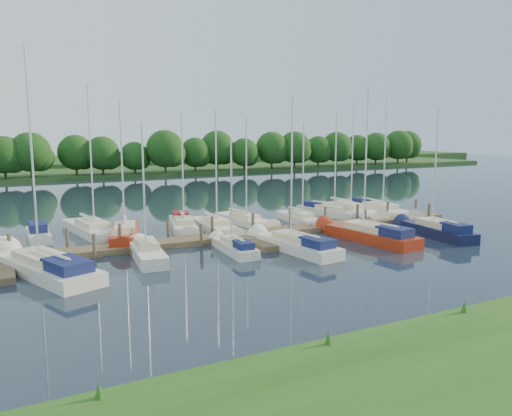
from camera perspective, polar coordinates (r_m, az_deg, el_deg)
name	(u,v)px	position (r m, az deg, el deg)	size (l,w,h in m)	color
ground	(296,263)	(30.79, 4.62, -6.27)	(260.00, 260.00, 0.00)	#1B2837
dock	(244,237)	(36.97, -1.36, -3.36)	(40.00, 6.00, 0.40)	#4C3D2B
mooring_pilings	(238,229)	(37.88, -2.11, -2.44)	(38.24, 2.84, 2.00)	#473D33
far_shore	(92,171)	(101.74, -18.28, 4.05)	(180.00, 30.00, 0.60)	#24461B
distant_hill	(74,162)	(126.42, -20.09, 4.99)	(220.00, 40.00, 1.40)	#2B4E22
treeline	(81,154)	(88.36, -19.38, 5.84)	(147.68, 9.89, 8.31)	#38281C
motorboat	(38,234)	(40.72, -23.61, -2.79)	(1.49, 5.15, 1.48)	silver
sailboat_n_2	(94,231)	(40.66, -18.07, -2.57)	(3.51, 9.43, 11.78)	silver
sailboat_n_3	(125,236)	(38.25, -14.74, -3.11)	(3.62, 8.25, 10.53)	maroon
sailboat_n_4	(183,226)	(41.11, -8.29, -2.04)	(3.26, 7.72, 9.74)	silver
sailboat_n_5	(216,228)	(40.06, -4.62, -2.32)	(1.98, 7.83, 10.06)	silver
sailboat_n_6	(245,221)	(43.08, -1.25, -1.52)	(2.81, 7.61, 9.52)	silver
sailboat_n_7	(301,220)	(43.79, 5.18, -1.38)	(2.09, 7.14, 9.10)	silver
sailboat_n_8	(331,212)	(47.98, 8.58, -0.49)	(3.51, 8.11, 10.19)	silver
sailboat_n_9	(349,213)	(48.25, 10.55, -0.52)	(2.38, 8.60, 11.08)	silver
sailboat_n_10	(380,211)	(49.66, 13.95, -0.33)	(2.61, 9.30, 11.73)	silver
sailboat_s_0	(43,268)	(30.81, -23.14, -6.32)	(5.40, 10.31, 13.08)	silver
sailboat_s_1	(147,254)	(32.32, -12.37, -5.19)	(2.15, 6.82, 8.96)	silver
sailboat_s_2	(234,247)	(33.32, -2.56, -4.53)	(1.63, 6.01, 7.77)	silver
sailboat_s_3	(295,246)	(33.72, 4.47, -4.35)	(2.83, 8.42, 10.70)	silver
sailboat_s_4	(368,236)	(37.62, 12.71, -3.14)	(3.10, 9.09, 11.57)	maroon
sailboat_s_5	(436,232)	(40.58, 19.87, -2.58)	(2.65, 7.91, 10.21)	#111538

